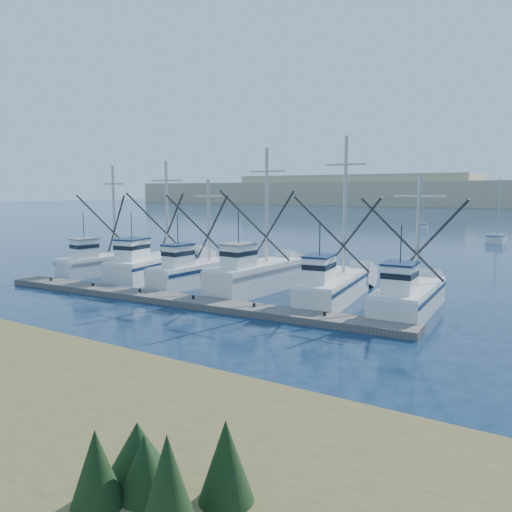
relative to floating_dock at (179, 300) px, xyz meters
The scene contains 5 objects.
ground 9.69m from the floating_dock, 40.14° to the right, with size 500.00×500.00×0.00m, color #0C1B37.
floating_dock is the anchor object (origin of this frame).
trawler_fleet 5.01m from the floating_dock, 89.30° to the left, with size 26.60×9.00×9.76m.
sailboat_near 48.77m from the floating_dock, 76.32° to the left, with size 1.92×5.19×8.10m.
sailboat_far 65.08m from the floating_dock, 91.72° to the left, with size 2.75×5.10×8.10m.
Camera 1 is at (11.45, -15.53, 6.56)m, focal length 35.00 mm.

